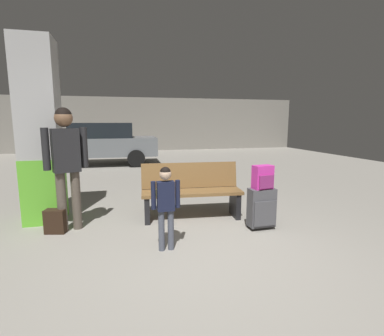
{
  "coord_description": "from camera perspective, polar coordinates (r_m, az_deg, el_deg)",
  "views": [
    {
      "loc": [
        -0.93,
        -3.04,
        1.57
      ],
      "look_at": [
        0.15,
        1.3,
        0.85
      ],
      "focal_mm": 27.37,
      "sensor_mm": 36.0,
      "label": 1
    }
  ],
  "objects": [
    {
      "name": "garage_back_wall",
      "position": [
        15.93,
        -10.8,
        8.36
      ],
      "size": [
        18.0,
        0.12,
        2.8
      ],
      "primitive_type": "cube",
      "color": "gray",
      "rests_on": "ground_plane"
    },
    {
      "name": "structural_pillar",
      "position": [
        5.06,
        -27.46,
        6.02
      ],
      "size": [
        0.57,
        0.57,
        2.79
      ],
      "color": "#66C633",
      "rests_on": "ground_plane"
    },
    {
      "name": "ground_plane",
      "position": [
        7.28,
        -6.35,
        -3.78
      ],
      "size": [
        18.0,
        18.0,
        0.1
      ],
      "primitive_type": "cube",
      "color": "gray"
    },
    {
      "name": "adult",
      "position": [
        4.47,
        -23.33,
        2.15
      ],
      "size": [
        0.57,
        0.31,
        1.76
      ],
      "color": "brown",
      "rests_on": "ground_plane"
    },
    {
      "name": "parked_car_far",
      "position": [
        11.03,
        -17.63,
        4.73
      ],
      "size": [
        4.14,
        1.87,
        1.51
      ],
      "color": "slate",
      "rests_on": "ground_plane"
    },
    {
      "name": "suitcase",
      "position": [
        4.42,
        13.43,
        -7.54
      ],
      "size": [
        0.38,
        0.24,
        0.6
      ],
      "color": "#4C4C51",
      "rests_on": "ground_plane"
    },
    {
      "name": "child",
      "position": [
        3.54,
        -5.17,
        -6.15
      ],
      "size": [
        0.35,
        0.21,
        1.03
      ],
      "color": "#4C5160",
      "rests_on": "ground_plane"
    },
    {
      "name": "backpack_dark_floor",
      "position": [
        4.63,
        -25.0,
        -9.39
      ],
      "size": [
        0.31,
        0.24,
        0.34
      ],
      "color": "black",
      "rests_on": "ground_plane"
    },
    {
      "name": "backpack_bright",
      "position": [
        4.31,
        13.66,
        -1.8
      ],
      "size": [
        0.3,
        0.22,
        0.34
      ],
      "color": "#D833A5",
      "rests_on": "suitcase"
    },
    {
      "name": "bench",
      "position": [
        4.77,
        -0.13,
        -4.53
      ],
      "size": [
        1.64,
        0.66,
        0.89
      ],
      "color": "brown",
      "rests_on": "ground_plane"
    }
  ]
}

